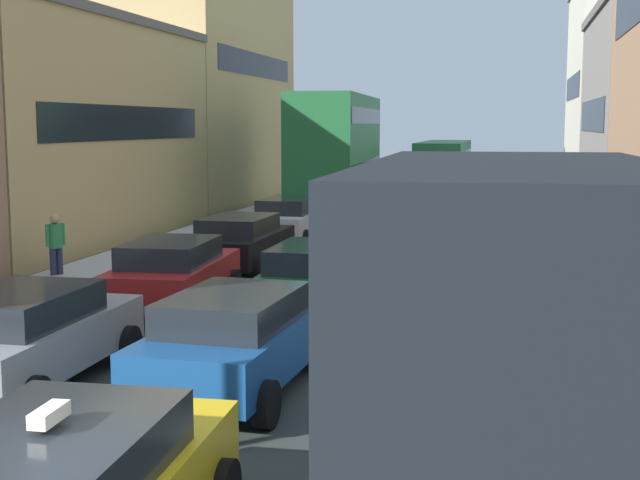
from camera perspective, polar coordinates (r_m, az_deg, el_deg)
The scene contains 18 objects.
sidewalk_left at distance 27.25m, azimuth -10.23°, elevation -0.64°, with size 2.60×64.00×0.14m, color #B8B8B8.
lane_stripe_left at distance 25.77m, azimuth 0.10°, elevation -1.13°, with size 0.16×60.00×0.01m, color silver.
lane_stripe_right at distance 25.28m, azimuth 7.65°, elevation -1.37°, with size 0.16×60.00×0.01m, color silver.
building_row_left at distance 32.22m, azimuth -17.08°, elevation 9.58°, with size 7.20×43.90×12.53m.
removalist_box_truck at distance 8.51m, azimuth 12.13°, elevation -5.64°, with size 2.88×7.76×3.58m.
sedan_centre_lane_second at distance 12.92m, azimuth -5.37°, elevation -6.34°, with size 2.26×4.39×1.49m.
wagon_left_lane_second at distance 13.72m, azimuth -18.54°, elevation -5.88°, with size 2.08×4.31×1.49m.
hatchback_centre_lane_third at distance 17.78m, azimuth -0.19°, elevation -2.48°, with size 2.07×4.31×1.49m.
sedan_left_lane_third at distance 18.68m, azimuth -9.53°, elevation -2.09°, with size 2.27×4.40×1.49m.
coupe_centre_lane_fourth at distance 22.94m, azimuth 3.42°, elevation -0.22°, with size 2.12×4.33×1.49m.
sedan_left_lane_fourth at distance 23.33m, azimuth -5.19°, elevation -0.11°, with size 2.12×4.33×1.49m.
sedan_centre_lane_fifth at distance 28.18m, azimuth 4.88°, elevation 1.21°, with size 2.10×4.32×1.49m.
sedan_left_lane_fifth at distance 28.85m, azimuth -1.88°, elevation 1.38°, with size 2.26×4.40×1.49m.
sedan_right_lane_behind_truck at distance 15.66m, azimuth 10.96°, elevation -3.99°, with size 2.25×4.39×1.49m.
wagon_right_lane_far at distance 20.96m, azimuth 11.19°, elevation -1.09°, with size 2.19×4.36×1.49m.
bus_mid_queue_primary at distance 36.66m, azimuth 1.12°, elevation 5.88°, with size 3.17×10.61×5.06m.
bus_far_queue_secondary at distance 50.91m, azimuth 8.06°, elevation 5.07°, with size 2.83×10.51×2.90m.
pedestrian_near_kerb at distance 22.89m, azimuth -16.79°, elevation -0.17°, with size 0.34×0.48×1.66m.
Camera 1 is at (3.69, -4.90, 3.89)m, focal length 49.28 mm.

